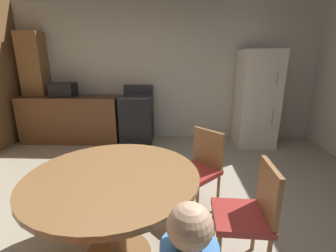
% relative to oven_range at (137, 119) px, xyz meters
% --- Properties ---
extents(ground_plane, '(14.00, 14.00, 0.00)m').
position_rel_oven_range_xyz_m(ground_plane, '(0.55, -2.55, -0.47)').
color(ground_plane, '#A89E89').
extents(wall_back, '(6.19, 0.12, 2.70)m').
position_rel_oven_range_xyz_m(wall_back, '(0.55, 0.40, 0.88)').
color(wall_back, beige).
rests_on(wall_back, ground).
extents(kitchen_counter, '(1.89, 0.60, 0.90)m').
position_rel_oven_range_xyz_m(kitchen_counter, '(-1.30, -0.00, -0.02)').
color(kitchen_counter, brown).
rests_on(kitchen_counter, ground).
extents(pantry_column, '(0.44, 0.36, 2.10)m').
position_rel_oven_range_xyz_m(pantry_column, '(-2.02, 0.18, 0.58)').
color(pantry_column, olive).
rests_on(pantry_column, ground).
extents(oven_range, '(0.60, 0.60, 1.10)m').
position_rel_oven_range_xyz_m(oven_range, '(0.00, 0.00, 0.00)').
color(oven_range, black).
rests_on(oven_range, ground).
extents(refrigerator, '(0.68, 0.68, 1.76)m').
position_rel_oven_range_xyz_m(refrigerator, '(2.26, -0.05, 0.41)').
color(refrigerator, silver).
rests_on(refrigerator, ground).
extents(microwave, '(0.44, 0.32, 0.26)m').
position_rel_oven_range_xyz_m(microwave, '(-1.41, -0.00, 0.56)').
color(microwave, black).
rests_on(microwave, kitchen_counter).
extents(dining_table, '(1.28, 1.28, 0.76)m').
position_rel_oven_range_xyz_m(dining_table, '(0.31, -2.86, 0.14)').
color(dining_table, olive).
rests_on(dining_table, ground).
extents(chair_east, '(0.42, 0.42, 0.87)m').
position_rel_oven_range_xyz_m(chair_east, '(1.33, -2.91, 0.03)').
color(chair_east, olive).
rests_on(chair_east, ground).
extents(chair_northeast, '(0.57, 0.57, 0.87)m').
position_rel_oven_range_xyz_m(chair_northeast, '(1.04, -2.15, 0.03)').
color(chair_northeast, olive).
rests_on(chair_northeast, ground).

